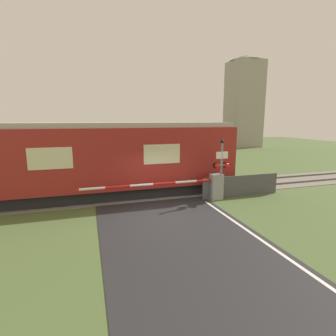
# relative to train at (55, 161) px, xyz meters

# --- Properties ---
(ground_plane) EXTENTS (80.00, 80.00, 0.00)m
(ground_plane) POSITION_rel_train_xyz_m (4.44, -3.51, -1.94)
(ground_plane) COLOR #4C6033
(track_bed) EXTENTS (36.00, 3.20, 0.13)m
(track_bed) POSITION_rel_train_xyz_m (4.44, 0.00, -1.91)
(track_bed) COLOR slate
(track_bed) RESTS_ON ground_plane
(train) EXTENTS (18.08, 2.99, 3.78)m
(train) POSITION_rel_train_xyz_m (0.00, 0.00, 0.00)
(train) COLOR black
(train) RESTS_ON ground_plane
(crossing_barrier) EXTENTS (6.86, 0.44, 1.27)m
(crossing_barrier) POSITION_rel_train_xyz_m (6.96, -2.18, -1.23)
(crossing_barrier) COLOR gray
(crossing_barrier) RESTS_ON ground_plane
(signal_post) EXTENTS (0.83, 0.26, 2.99)m
(signal_post) POSITION_rel_train_xyz_m (7.72, -2.35, -0.22)
(signal_post) COLOR gray
(signal_post) RESTS_ON ground_plane
(distant_building) EXTENTS (4.65, 4.65, 12.82)m
(distant_building) POSITION_rel_train_xyz_m (23.49, 20.47, 4.55)
(distant_building) COLOR #9E998E
(distant_building) RESTS_ON ground_plane
(roadside_fence) EXTENTS (4.32, 0.06, 1.10)m
(roadside_fence) POSITION_rel_train_xyz_m (9.03, -2.11, -1.39)
(roadside_fence) COLOR #4C4C51
(roadside_fence) RESTS_ON ground_plane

